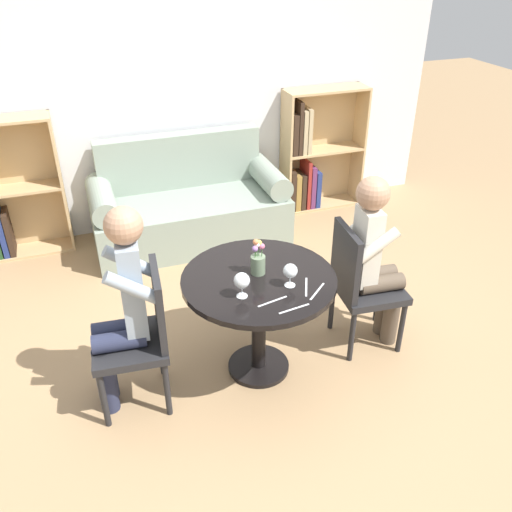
# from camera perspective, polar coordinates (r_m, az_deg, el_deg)

# --- Properties ---
(ground_plane) EXTENTS (16.00, 16.00, 0.00)m
(ground_plane) POSITION_cam_1_polar(r_m,az_deg,el_deg) (3.66, 0.27, -11.64)
(ground_plane) COLOR tan
(back_wall) EXTENTS (5.20, 0.05, 2.70)m
(back_wall) POSITION_cam_1_polar(r_m,az_deg,el_deg) (5.06, -9.07, 17.76)
(back_wall) COLOR silver
(back_wall) RESTS_ON ground_plane
(round_table) EXTENTS (0.93, 0.93, 0.71)m
(round_table) POSITION_cam_1_polar(r_m,az_deg,el_deg) (3.30, 0.29, -4.33)
(round_table) COLOR black
(round_table) RESTS_ON ground_plane
(couch) EXTENTS (1.72, 0.80, 0.92)m
(couch) POSITION_cam_1_polar(r_m,az_deg,el_deg) (5.00, -7.10, 5.10)
(couch) COLOR gray
(couch) RESTS_ON ground_plane
(bookshelf_left) EXTENTS (0.82, 0.28, 1.21)m
(bookshelf_left) POSITION_cam_1_polar(r_m,az_deg,el_deg) (5.10, -25.37, 5.79)
(bookshelf_left) COLOR tan
(bookshelf_left) RESTS_ON ground_plane
(bookshelf_right) EXTENTS (0.82, 0.28, 1.21)m
(bookshelf_right) POSITION_cam_1_polar(r_m,az_deg,el_deg) (5.55, 5.85, 10.41)
(bookshelf_right) COLOR tan
(bookshelf_right) RESTS_ON ground_plane
(chair_left) EXTENTS (0.46, 0.46, 0.90)m
(chair_left) POSITION_cam_1_polar(r_m,az_deg,el_deg) (3.22, -12.01, -7.91)
(chair_left) COLOR #232326
(chair_left) RESTS_ON ground_plane
(chair_right) EXTENTS (0.46, 0.46, 0.90)m
(chair_right) POSITION_cam_1_polar(r_m,az_deg,el_deg) (3.64, 10.89, -2.70)
(chair_right) COLOR #232326
(chair_right) RESTS_ON ground_plane
(person_left) EXTENTS (0.44, 0.37, 1.29)m
(person_left) POSITION_cam_1_polar(r_m,az_deg,el_deg) (3.11, -13.99, -5.27)
(person_left) COLOR #282D47
(person_left) RESTS_ON ground_plane
(person_right) EXTENTS (0.44, 0.36, 1.24)m
(person_right) POSITION_cam_1_polar(r_m,az_deg,el_deg) (3.58, 12.48, -0.26)
(person_right) COLOR brown
(person_right) RESTS_ON ground_plane
(wine_glass_left) EXTENTS (0.09, 0.09, 0.15)m
(wine_glass_left) POSITION_cam_1_polar(r_m,az_deg,el_deg) (3.00, -1.51, -2.68)
(wine_glass_left) COLOR white
(wine_glass_left) RESTS_ON round_table
(wine_glass_right) EXTENTS (0.08, 0.08, 0.14)m
(wine_glass_right) POSITION_cam_1_polar(r_m,az_deg,el_deg) (3.10, 3.63, -1.64)
(wine_glass_right) COLOR white
(wine_glass_right) RESTS_ON round_table
(flower_vase) EXTENTS (0.09, 0.09, 0.23)m
(flower_vase) POSITION_cam_1_polar(r_m,az_deg,el_deg) (3.21, 0.20, -0.49)
(flower_vase) COLOR gray
(flower_vase) RESTS_ON round_table
(knife_left_setting) EXTENTS (0.19, 0.04, 0.00)m
(knife_left_setting) POSITION_cam_1_polar(r_m,az_deg,el_deg) (2.97, 4.04, -5.56)
(knife_left_setting) COLOR silver
(knife_left_setting) RESTS_ON round_table
(fork_left_setting) EXTENTS (0.19, 0.05, 0.00)m
(fork_left_setting) POSITION_cam_1_polar(r_m,az_deg,el_deg) (3.02, 1.75, -4.80)
(fork_left_setting) COLOR silver
(fork_left_setting) RESTS_ON round_table
(knife_right_setting) EXTENTS (0.09, 0.18, 0.00)m
(knife_right_setting) POSITION_cam_1_polar(r_m,az_deg,el_deg) (3.15, 5.31, -3.26)
(knife_right_setting) COLOR silver
(knife_right_setting) RESTS_ON round_table
(fork_right_setting) EXTENTS (0.15, 0.13, 0.00)m
(fork_right_setting) POSITION_cam_1_polar(r_m,az_deg,el_deg) (3.11, 6.46, -3.73)
(fork_right_setting) COLOR silver
(fork_right_setting) RESTS_ON round_table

